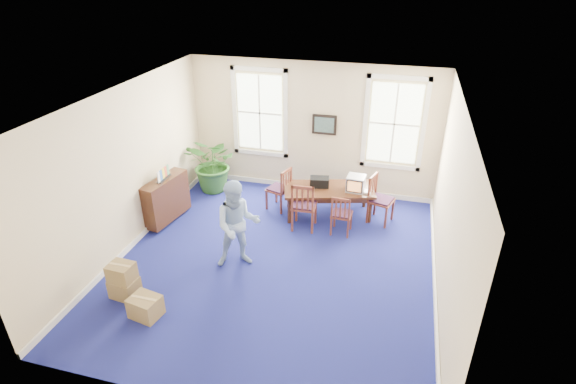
% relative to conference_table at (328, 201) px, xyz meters
% --- Properties ---
extents(floor, '(6.50, 6.50, 0.00)m').
position_rel_conference_table_xyz_m(floor, '(-0.66, -2.07, -0.34)').
color(floor, navy).
rests_on(floor, ground).
extents(ceiling, '(6.50, 6.50, 0.00)m').
position_rel_conference_table_xyz_m(ceiling, '(-0.66, -2.07, 2.86)').
color(ceiling, white).
rests_on(ceiling, ground).
extents(wall_back, '(6.50, 0.00, 6.50)m').
position_rel_conference_table_xyz_m(wall_back, '(-0.66, 1.18, 1.26)').
color(wall_back, beige).
rests_on(wall_back, ground).
extents(wall_front, '(6.50, 0.00, 6.50)m').
position_rel_conference_table_xyz_m(wall_front, '(-0.66, -5.32, 1.26)').
color(wall_front, beige).
rests_on(wall_front, ground).
extents(wall_left, '(0.00, 6.50, 6.50)m').
position_rel_conference_table_xyz_m(wall_left, '(-3.66, -2.07, 1.26)').
color(wall_left, beige).
rests_on(wall_left, ground).
extents(wall_right, '(0.00, 6.50, 6.50)m').
position_rel_conference_table_xyz_m(wall_right, '(2.34, -2.07, 1.26)').
color(wall_right, beige).
rests_on(wall_right, ground).
extents(baseboard_back, '(6.00, 0.04, 0.12)m').
position_rel_conference_table_xyz_m(baseboard_back, '(-0.66, 1.15, -0.28)').
color(baseboard_back, white).
rests_on(baseboard_back, ground).
extents(baseboard_left, '(0.04, 6.50, 0.12)m').
position_rel_conference_table_xyz_m(baseboard_left, '(-3.63, -2.07, -0.28)').
color(baseboard_left, white).
rests_on(baseboard_left, ground).
extents(baseboard_right, '(0.04, 6.50, 0.12)m').
position_rel_conference_table_xyz_m(baseboard_right, '(2.31, -2.07, -0.28)').
color(baseboard_right, white).
rests_on(baseboard_right, ground).
extents(window_left, '(1.40, 0.12, 2.20)m').
position_rel_conference_table_xyz_m(window_left, '(-1.96, 1.16, 1.56)').
color(window_left, white).
rests_on(window_left, ground).
extents(window_right, '(1.40, 0.12, 2.20)m').
position_rel_conference_table_xyz_m(window_right, '(1.24, 1.16, 1.56)').
color(window_right, white).
rests_on(window_right, ground).
extents(wall_picture, '(0.58, 0.06, 0.48)m').
position_rel_conference_table_xyz_m(wall_picture, '(-0.36, 1.13, 1.41)').
color(wall_picture, black).
rests_on(wall_picture, ground).
extents(conference_table, '(2.15, 1.40, 0.68)m').
position_rel_conference_table_xyz_m(conference_table, '(0.00, 0.00, 0.00)').
color(conference_table, '#412212').
rests_on(conference_table, ground).
extents(crt_tv, '(0.41, 0.44, 0.35)m').
position_rel_conference_table_xyz_m(crt_tv, '(0.59, 0.05, 0.51)').
color(crt_tv, '#B7B7BC').
rests_on(crt_tv, conference_table).
extents(game_console, '(0.15, 0.19, 0.05)m').
position_rel_conference_table_xyz_m(game_console, '(0.86, 0.00, 0.36)').
color(game_console, white).
rests_on(game_console, conference_table).
extents(equipment_bag, '(0.46, 0.34, 0.21)m').
position_rel_conference_table_xyz_m(equipment_bag, '(-0.23, 0.05, 0.44)').
color(equipment_bag, black).
rests_on(equipment_bag, conference_table).
extents(chair_near_left, '(0.52, 0.52, 1.12)m').
position_rel_conference_table_xyz_m(chair_near_left, '(-0.41, -0.68, 0.22)').
color(chair_near_left, brown).
rests_on(chair_near_left, ground).
extents(chair_near_right, '(0.44, 0.44, 0.93)m').
position_rel_conference_table_xyz_m(chair_near_right, '(0.41, -0.68, 0.13)').
color(chair_near_right, brown).
rests_on(chair_near_right, ground).
extents(chair_end_left, '(0.59, 0.59, 1.04)m').
position_rel_conference_table_xyz_m(chair_end_left, '(-1.17, 0.00, 0.18)').
color(chair_end_left, brown).
rests_on(chair_end_left, ground).
extents(chair_end_right, '(0.61, 0.61, 1.09)m').
position_rel_conference_table_xyz_m(chair_end_right, '(1.17, 0.00, 0.21)').
color(chair_end_right, brown).
rests_on(chair_end_right, ground).
extents(man, '(1.05, 0.95, 1.75)m').
position_rel_conference_table_xyz_m(man, '(-1.31, -2.27, 0.54)').
color(man, '#96B4DD').
rests_on(man, ground).
extents(credenza, '(0.55, 1.28, 0.97)m').
position_rel_conference_table_xyz_m(credenza, '(-3.41, -1.17, 0.15)').
color(credenza, '#412212').
rests_on(credenza, ground).
extents(brochure_rack, '(0.26, 0.60, 0.26)m').
position_rel_conference_table_xyz_m(brochure_rack, '(-3.39, -1.17, 0.76)').
color(brochure_rack, '#99999E').
rests_on(brochure_rack, credenza).
extents(potted_plant, '(1.58, 1.47, 1.45)m').
position_rel_conference_table_xyz_m(potted_plant, '(-2.96, 0.48, 0.39)').
color(potted_plant, '#275A1F').
rests_on(potted_plant, ground).
extents(cardboard_boxes, '(1.38, 1.38, 0.69)m').
position_rel_conference_table_xyz_m(cardboard_boxes, '(-2.74, -3.57, 0.01)').
color(cardboard_boxes, olive).
rests_on(cardboard_boxes, ground).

